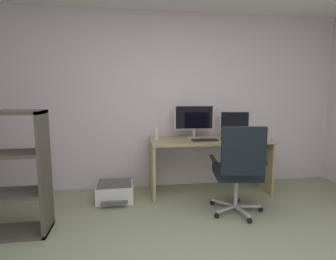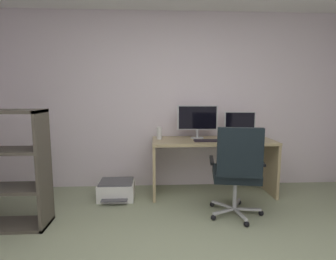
{
  "view_description": "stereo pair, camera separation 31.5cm",
  "coord_description": "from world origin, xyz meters",
  "px_view_note": "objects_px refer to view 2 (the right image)",
  "views": [
    {
      "loc": [
        -0.62,
        -1.47,
        1.38
      ],
      "look_at": [
        -0.13,
        1.77,
        0.93
      ],
      "focal_mm": 28.76,
      "sensor_mm": 36.0,
      "label": 1
    },
    {
      "loc": [
        -0.3,
        -1.51,
        1.38
      ],
      "look_at": [
        -0.13,
        1.77,
        0.93
      ],
      "focal_mm": 28.76,
      "sensor_mm": 36.0,
      "label": 2
    }
  ],
  "objects_px": {
    "desktop_speaker": "(159,133)",
    "keyboard": "(207,141)",
    "computer_mouse": "(227,140)",
    "office_chair": "(237,169)",
    "printer": "(117,190)",
    "monitor_secondary": "(240,122)",
    "monitor_main": "(197,119)",
    "desk": "(212,153)"
  },
  "relations": [
    {
      "from": "desk",
      "to": "computer_mouse",
      "type": "distance_m",
      "value": 0.29
    },
    {
      "from": "monitor_secondary",
      "to": "monitor_main",
      "type": "bearing_deg",
      "value": -179.99
    },
    {
      "from": "desk",
      "to": "desktop_speaker",
      "type": "bearing_deg",
      "value": 174.28
    },
    {
      "from": "keyboard",
      "to": "printer",
      "type": "distance_m",
      "value": 1.36
    },
    {
      "from": "computer_mouse",
      "to": "printer",
      "type": "relative_size",
      "value": 0.22
    },
    {
      "from": "keyboard",
      "to": "desktop_speaker",
      "type": "height_order",
      "value": "desktop_speaker"
    },
    {
      "from": "computer_mouse",
      "to": "office_chair",
      "type": "distance_m",
      "value": 0.7
    },
    {
      "from": "desktop_speaker",
      "to": "office_chair",
      "type": "distance_m",
      "value": 1.22
    },
    {
      "from": "printer",
      "to": "desktop_speaker",
      "type": "bearing_deg",
      "value": 20.59
    },
    {
      "from": "desk",
      "to": "keyboard",
      "type": "bearing_deg",
      "value": -128.4
    },
    {
      "from": "monitor_secondary",
      "to": "desktop_speaker",
      "type": "height_order",
      "value": "monitor_secondary"
    },
    {
      "from": "desk",
      "to": "office_chair",
      "type": "relative_size",
      "value": 1.57
    },
    {
      "from": "keyboard",
      "to": "printer",
      "type": "bearing_deg",
      "value": -178.59
    },
    {
      "from": "computer_mouse",
      "to": "office_chair",
      "type": "relative_size",
      "value": 0.1
    },
    {
      "from": "desk",
      "to": "office_chair",
      "type": "bearing_deg",
      "value": -82.97
    },
    {
      "from": "computer_mouse",
      "to": "monitor_main",
      "type": "bearing_deg",
      "value": 140.76
    },
    {
      "from": "computer_mouse",
      "to": "office_chair",
      "type": "bearing_deg",
      "value": -102.15
    },
    {
      "from": "monitor_main",
      "to": "office_chair",
      "type": "relative_size",
      "value": 0.54
    },
    {
      "from": "keyboard",
      "to": "desktop_speaker",
      "type": "bearing_deg",
      "value": 162.92
    },
    {
      "from": "keyboard",
      "to": "printer",
      "type": "xyz_separation_m",
      "value": [
        -1.19,
        -0.01,
        -0.65
      ]
    },
    {
      "from": "monitor_secondary",
      "to": "office_chair",
      "type": "bearing_deg",
      "value": -108.84
    },
    {
      "from": "keyboard",
      "to": "desktop_speaker",
      "type": "relative_size",
      "value": 2.0
    },
    {
      "from": "monitor_main",
      "to": "computer_mouse",
      "type": "height_order",
      "value": "monitor_main"
    },
    {
      "from": "monitor_main",
      "to": "office_chair",
      "type": "distance_m",
      "value": 1.06
    },
    {
      "from": "monitor_secondary",
      "to": "office_chair",
      "type": "height_order",
      "value": "monitor_secondary"
    },
    {
      "from": "keyboard",
      "to": "desktop_speaker",
      "type": "xyz_separation_m",
      "value": [
        -0.62,
        0.2,
        0.07
      ]
    },
    {
      "from": "keyboard",
      "to": "office_chair",
      "type": "height_order",
      "value": "office_chair"
    },
    {
      "from": "desk",
      "to": "office_chair",
      "type": "distance_m",
      "value": 0.79
    },
    {
      "from": "monitor_main",
      "to": "desk",
      "type": "bearing_deg",
      "value": -31.99
    },
    {
      "from": "keyboard",
      "to": "office_chair",
      "type": "bearing_deg",
      "value": -72.26
    },
    {
      "from": "monitor_main",
      "to": "office_chair",
      "type": "height_order",
      "value": "monitor_main"
    },
    {
      "from": "computer_mouse",
      "to": "desktop_speaker",
      "type": "bearing_deg",
      "value": 162.08
    },
    {
      "from": "keyboard",
      "to": "computer_mouse",
      "type": "relative_size",
      "value": 3.4
    },
    {
      "from": "desk",
      "to": "computer_mouse",
      "type": "xyz_separation_m",
      "value": [
        0.17,
        -0.12,
        0.21
      ]
    },
    {
      "from": "monitor_main",
      "to": "desktop_speaker",
      "type": "bearing_deg",
      "value": -174.92
    },
    {
      "from": "desk",
      "to": "keyboard",
      "type": "xyz_separation_m",
      "value": [
        -0.1,
        -0.13,
        0.2
      ]
    },
    {
      "from": "desktop_speaker",
      "to": "keyboard",
      "type": "bearing_deg",
      "value": -17.95
    },
    {
      "from": "monitor_main",
      "to": "monitor_secondary",
      "type": "xyz_separation_m",
      "value": [
        0.6,
        0.0,
        -0.05
      ]
    },
    {
      "from": "desktop_speaker",
      "to": "printer",
      "type": "relative_size",
      "value": 0.37
    },
    {
      "from": "computer_mouse",
      "to": "printer",
      "type": "xyz_separation_m",
      "value": [
        -1.47,
        -0.02,
        -0.65
      ]
    },
    {
      "from": "computer_mouse",
      "to": "printer",
      "type": "distance_m",
      "value": 1.61
    },
    {
      "from": "printer",
      "to": "monitor_secondary",
      "type": "bearing_deg",
      "value": 8.72
    }
  ]
}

